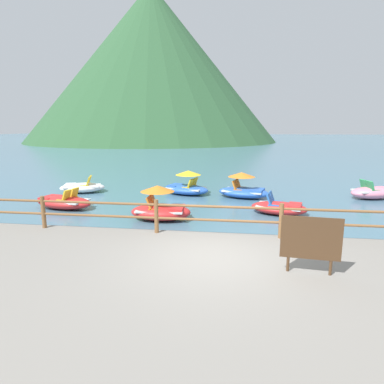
{
  "coord_description": "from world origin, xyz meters",
  "views": [
    {
      "loc": [
        0.49,
        -7.13,
        3.34
      ],
      "look_at": [
        -1.17,
        5.0,
        0.9
      ],
      "focal_mm": 30.83,
      "sensor_mm": 36.0,
      "label": 1
    }
  ],
  "objects_px": {
    "pedal_boat_2": "(82,187)",
    "pedal_boat_5": "(279,207)",
    "pedal_boat_3": "(243,189)",
    "pedal_boat_1": "(64,202)",
    "sign_board": "(311,239)",
    "pedal_boat_0": "(161,208)",
    "pedal_boat_4": "(373,192)",
    "pedal_boat_6": "(186,186)"
  },
  "relations": [
    {
      "from": "pedal_boat_2",
      "to": "pedal_boat_5",
      "type": "bearing_deg",
      "value": -17.18
    },
    {
      "from": "pedal_boat_3",
      "to": "pedal_boat_5",
      "type": "bearing_deg",
      "value": -64.72
    },
    {
      "from": "pedal_boat_1",
      "to": "sign_board",
      "type": "bearing_deg",
      "value": -34.56
    },
    {
      "from": "sign_board",
      "to": "pedal_boat_0",
      "type": "xyz_separation_m",
      "value": [
        -4.21,
        4.8,
        -0.7
      ]
    },
    {
      "from": "pedal_boat_1",
      "to": "pedal_boat_5",
      "type": "relative_size",
      "value": 1.12
    },
    {
      "from": "pedal_boat_3",
      "to": "pedal_boat_5",
      "type": "xyz_separation_m",
      "value": [
        1.34,
        -2.83,
        -0.15
      ]
    },
    {
      "from": "pedal_boat_3",
      "to": "pedal_boat_5",
      "type": "height_order",
      "value": "pedal_boat_3"
    },
    {
      "from": "pedal_boat_4",
      "to": "pedal_boat_6",
      "type": "bearing_deg",
      "value": -178.88
    },
    {
      "from": "pedal_boat_2",
      "to": "pedal_boat_5",
      "type": "distance_m",
      "value": 9.99
    },
    {
      "from": "pedal_boat_6",
      "to": "pedal_boat_1",
      "type": "bearing_deg",
      "value": -142.41
    },
    {
      "from": "pedal_boat_6",
      "to": "sign_board",
      "type": "bearing_deg",
      "value": -67.19
    },
    {
      "from": "pedal_boat_2",
      "to": "pedal_boat_6",
      "type": "xyz_separation_m",
      "value": [
        5.39,
        0.27,
        0.14
      ]
    },
    {
      "from": "sign_board",
      "to": "pedal_boat_6",
      "type": "bearing_deg",
      "value": 112.81
    },
    {
      "from": "pedal_boat_1",
      "to": "pedal_boat_6",
      "type": "bearing_deg",
      "value": 37.59
    },
    {
      "from": "pedal_boat_0",
      "to": "pedal_boat_4",
      "type": "relative_size",
      "value": 0.93
    },
    {
      "from": "pedal_boat_2",
      "to": "pedal_boat_5",
      "type": "relative_size",
      "value": 1.05
    },
    {
      "from": "pedal_boat_4",
      "to": "pedal_boat_2",
      "type": "bearing_deg",
      "value": -178.24
    },
    {
      "from": "pedal_boat_0",
      "to": "pedal_boat_1",
      "type": "relative_size",
      "value": 0.83
    },
    {
      "from": "pedal_boat_3",
      "to": "sign_board",
      "type": "bearing_deg",
      "value": -82.69
    },
    {
      "from": "pedal_boat_3",
      "to": "pedal_boat_5",
      "type": "relative_size",
      "value": 1.12
    },
    {
      "from": "pedal_boat_5",
      "to": "pedal_boat_0",
      "type": "bearing_deg",
      "value": -161.79
    },
    {
      "from": "sign_board",
      "to": "pedal_boat_2",
      "type": "xyz_separation_m",
      "value": [
        -9.37,
        9.2,
        -0.87
      ]
    },
    {
      "from": "sign_board",
      "to": "pedal_boat_3",
      "type": "height_order",
      "value": "sign_board"
    },
    {
      "from": "pedal_boat_2",
      "to": "pedal_boat_5",
      "type": "xyz_separation_m",
      "value": [
        9.55,
        -2.95,
        -0.02
      ]
    },
    {
      "from": "sign_board",
      "to": "pedal_boat_0",
      "type": "bearing_deg",
      "value": 131.26
    },
    {
      "from": "pedal_boat_2",
      "to": "pedal_boat_0",
      "type": "bearing_deg",
      "value": -40.42
    },
    {
      "from": "pedal_boat_3",
      "to": "pedal_boat_4",
      "type": "height_order",
      "value": "pedal_boat_3"
    },
    {
      "from": "pedal_boat_3",
      "to": "pedal_boat_4",
      "type": "bearing_deg",
      "value": 5.28
    },
    {
      "from": "pedal_boat_0",
      "to": "pedal_boat_3",
      "type": "relative_size",
      "value": 0.83
    },
    {
      "from": "pedal_boat_4",
      "to": "sign_board",
      "type": "bearing_deg",
      "value": -116.76
    },
    {
      "from": "sign_board",
      "to": "pedal_boat_4",
      "type": "xyz_separation_m",
      "value": [
        4.86,
        9.64,
        -0.82
      ]
    },
    {
      "from": "sign_board",
      "to": "pedal_boat_2",
      "type": "relative_size",
      "value": 0.47
    },
    {
      "from": "pedal_boat_0",
      "to": "pedal_boat_2",
      "type": "xyz_separation_m",
      "value": [
        -5.16,
        4.39,
        -0.17
      ]
    },
    {
      "from": "sign_board",
      "to": "pedal_boat_2",
      "type": "distance_m",
      "value": 13.16
    },
    {
      "from": "pedal_boat_2",
      "to": "pedal_boat_3",
      "type": "bearing_deg",
      "value": -0.82
    },
    {
      "from": "pedal_boat_0",
      "to": "pedal_boat_2",
      "type": "relative_size",
      "value": 0.89
    },
    {
      "from": "pedal_boat_3",
      "to": "pedal_boat_6",
      "type": "xyz_separation_m",
      "value": [
        -2.82,
        0.38,
        0.0
      ]
    },
    {
      "from": "pedal_boat_3",
      "to": "pedal_boat_6",
      "type": "bearing_deg",
      "value": 172.24
    },
    {
      "from": "pedal_boat_1",
      "to": "pedal_boat_4",
      "type": "bearing_deg",
      "value": 15.46
    },
    {
      "from": "pedal_boat_1",
      "to": "pedal_boat_6",
      "type": "distance_m",
      "value": 5.82
    },
    {
      "from": "pedal_boat_0",
      "to": "pedal_boat_5",
      "type": "bearing_deg",
      "value": 18.21
    },
    {
      "from": "pedal_boat_0",
      "to": "pedal_boat_1",
      "type": "height_order",
      "value": "pedal_boat_0"
    }
  ]
}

